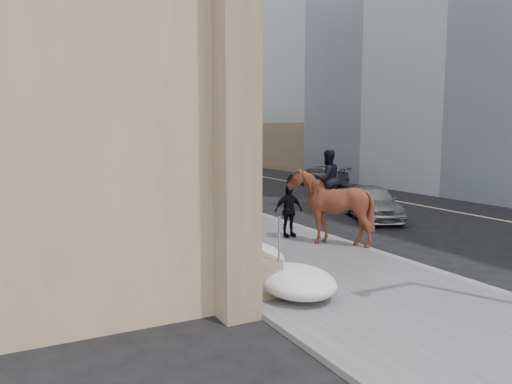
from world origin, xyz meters
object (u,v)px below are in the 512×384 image
at_px(mounted_horse_left, 231,211).
at_px(car_grey, 317,176).
at_px(pedestrian, 288,210).
at_px(car_silver, 372,202).
at_px(mounted_horse_right, 330,203).

bearing_deg(mounted_horse_left, car_grey, -138.63).
relative_size(pedestrian, car_grey, 0.40).
bearing_deg(pedestrian, car_silver, 19.27).
bearing_deg(car_silver, mounted_horse_left, -139.23).
bearing_deg(car_grey, car_silver, 45.19).
bearing_deg(mounted_horse_left, mounted_horse_right, 156.01).
xyz_separation_m(mounted_horse_right, pedestrian, (-0.56, 1.42, -0.38)).
xyz_separation_m(mounted_horse_left, car_grey, (11.86, 13.17, -0.58)).
bearing_deg(pedestrian, mounted_horse_right, -67.76).
xyz_separation_m(mounted_horse_right, car_silver, (4.20, 3.03, -0.65)).
relative_size(mounted_horse_right, car_grey, 0.67).
xyz_separation_m(car_silver, car_grey, (4.86, 11.01, -0.08)).
height_order(pedestrian, car_silver, pedestrian).
relative_size(mounted_horse_right, car_silver, 0.69).
distance_m(mounted_horse_right, car_silver, 5.22).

